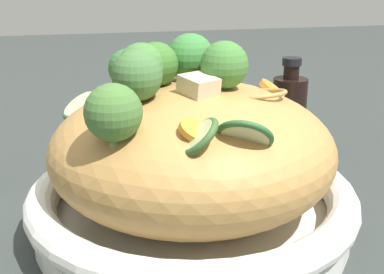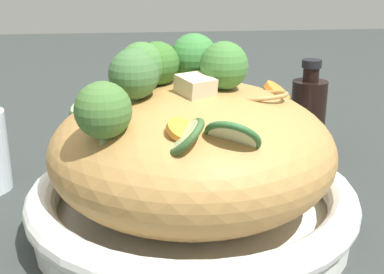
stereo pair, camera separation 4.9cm
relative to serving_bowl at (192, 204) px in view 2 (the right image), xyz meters
The scene contains 8 objects.
ground_plane 0.03m from the serving_bowl, ahead, with size 3.00×3.00×0.00m, color #2F3432.
serving_bowl is the anchor object (origin of this frame).
noodle_heap 0.06m from the serving_bowl, 28.45° to the left, with size 0.27×0.27×0.13m.
broccoli_florets 0.14m from the serving_bowl, 82.14° to the right, with size 0.16×0.16×0.08m.
carrot_coins 0.11m from the serving_bowl, 104.34° to the left, with size 0.18×0.14×0.03m.
zucchini_slices 0.11m from the serving_bowl, 31.17° to the right, with size 0.20×0.17×0.04m.
chicken_chunks 0.13m from the serving_bowl, 154.75° to the left, with size 0.14×0.07×0.04m.
soy_sauce_bottle 0.27m from the serving_bowl, 136.88° to the left, with size 0.05×0.05×0.13m.
Camera 2 is at (0.46, -0.05, 0.25)m, focal length 48.49 mm.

